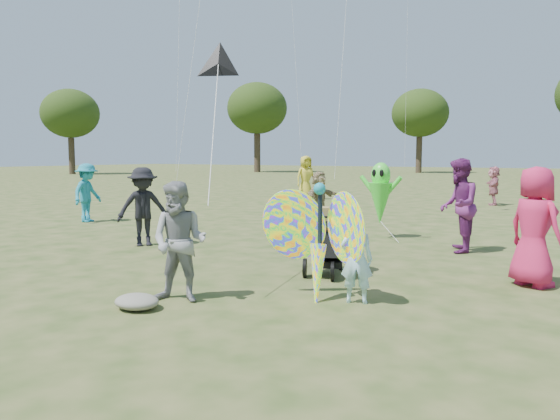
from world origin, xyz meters
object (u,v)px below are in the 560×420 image
Objects in this scene: child_girl at (357,259)px; crowd_j at (494,186)px; crowd_g at (306,178)px; butterfly_kite at (319,241)px; crowd_e at (459,206)px; jogging_stroller at (330,236)px; alien_kite at (380,196)px; crowd_a at (535,227)px; crowd_i at (87,193)px; adult_man at (179,242)px; crowd_b at (143,207)px; crowd_d at (319,197)px.

crowd_j is (-1.16, 15.45, 0.17)m from child_girl.
crowd_j reaches higher than child_girl.
child_girl is 0.77× the size of crowd_j.
butterfly_kite is (7.98, -14.06, -0.16)m from crowd_g.
crowd_e is 1.24× the size of crowd_j.
crowd_j is at bearing -104.83° from child_girl.
jogging_stroller is (-1.23, -3.12, -0.31)m from crowd_e.
alien_kite is at bearing -110.51° from crowd_g.
jogging_stroller is (-1.04, 1.34, 0.04)m from child_girl.
butterfly_kite is at bearing -93.52° from jogging_stroller.
crowd_i is at bearing 24.42° from crowd_a.
crowd_a is 1.52× the size of jogging_stroller.
crowd_e is 1.61× the size of jogging_stroller.
butterfly_kite reaches higher than child_girl.
adult_man reaches higher than child_girl.
crowd_e reaches higher than butterfly_kite.
crowd_j is at bearing -51.95° from crowd_i.
crowd_b is 5.44m from butterfly_kite.
child_girl is 0.68× the size of crowd_i.
crowd_i reaches higher than adult_man.
crowd_j is at bearing 92.43° from butterfly_kite.
butterfly_kite is at bearing -9.06° from child_girl.
crowd_a is at bearing -7.61° from jogging_stroller.
crowd_a reaches higher than alien_kite.
child_girl is 5.67m from alien_kite.
butterfly_kite is (-0.70, -4.55, -0.14)m from crowd_e.
crowd_a is at bearing 21.74° from crowd_e.
crowd_d is at bearing -6.74° from crowd_a.
crowd_d is 1.27× the size of jogging_stroller.
crowd_e is at bearing -106.09° from crowd_g.
alien_kite is (-0.62, -10.07, 0.23)m from crowd_j.
crowd_a is 3.26m from butterfly_kite.
alien_kite reaches higher than jogging_stroller.
crowd_j reaches higher than crowd_d.
adult_man is 6.52m from alien_kite.
crowd_b is at bearing 35.83° from crowd_a.
butterfly_kite is (5.11, -1.86, -0.05)m from crowd_b.
crowd_a is 0.95× the size of crowd_e.
crowd_a is 1.06× the size of crowd_b.
crowd_i is at bearing 102.94° from crowd_b.
child_girl is 5.89m from crowd_b.
crowd_a is 1.20× the size of crowd_d.
crowd_a is at bearing -112.77° from crowd_i.
alien_kite reaches higher than butterfly_kite.
crowd_a reaches higher than child_girl.
crowd_g is (-8.48, 13.97, 0.37)m from child_girl.
crowd_i reaches higher than crowd_b.
crowd_b reaches higher than adult_man.
crowd_a is 1.05× the size of crowd_i.
crowd_i is at bearing -52.17° from crowd_j.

